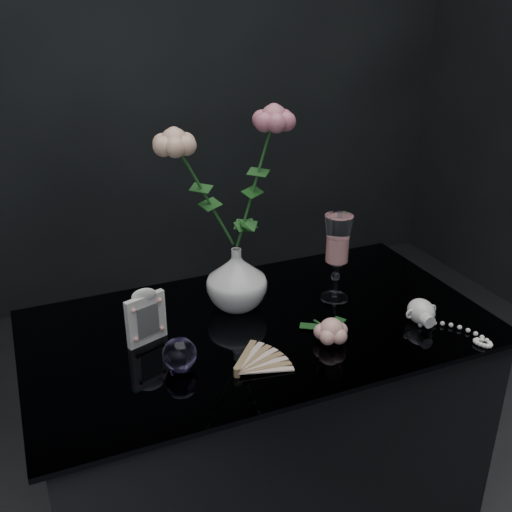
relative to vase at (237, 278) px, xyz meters
name	(u,v)px	position (x,y,z in m)	size (l,w,h in m)	color
table	(260,452)	(0.02, -0.10, -0.46)	(1.05, 0.58, 0.76)	black
vase	(237,278)	(0.00, 0.00, 0.00)	(0.15, 0.15, 0.15)	white
wine_glass	(337,259)	(0.24, -0.06, 0.03)	(0.07, 0.07, 0.22)	white
picture_frame	(146,315)	(-0.24, -0.07, -0.01)	(0.10, 0.07, 0.13)	white
paperweight	(180,354)	(-0.20, -0.19, -0.04)	(0.07, 0.07, 0.07)	#836FB4
paper_fan	(237,371)	(-0.10, -0.26, -0.06)	(0.23, 0.18, 0.02)	beige
loose_rose	(332,331)	(0.13, -0.23, -0.05)	(0.13, 0.17, 0.06)	#EDA599
pearl_jar	(421,310)	(0.36, -0.23, -0.05)	(0.20, 0.21, 0.06)	white
roses	(230,176)	(-0.01, 0.00, 0.26)	(0.31, 0.11, 0.37)	#ECB393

